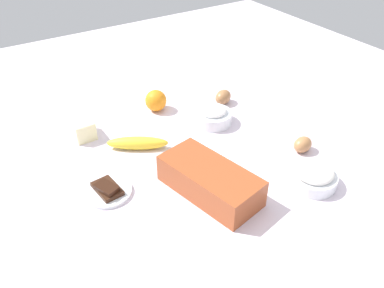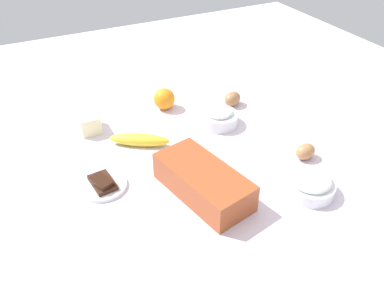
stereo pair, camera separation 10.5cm
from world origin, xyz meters
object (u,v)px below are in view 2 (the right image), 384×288
object	(u,v)px
butter_block	(88,122)
banana	(140,140)
flour_bowl	(310,184)
sugar_bowl	(219,117)
egg_near_butter	(232,99)
egg_beside_bowl	(305,151)
orange_fruit	(164,99)
chocolate_plate	(103,184)
loaf_pan	(203,181)

from	to	relation	value
butter_block	banana	bearing A→B (deg)	37.23
flour_bowl	sugar_bowl	size ratio (longest dim) A/B	1.02
sugar_bowl	egg_near_butter	xyz separation A→B (m)	(-0.09, 0.11, -0.00)
sugar_bowl	egg_beside_bowl	distance (m)	0.31
flour_bowl	banana	size ratio (longest dim) A/B	0.69
sugar_bowl	orange_fruit	distance (m)	0.22
butter_block	egg_near_butter	bearing A→B (deg)	82.26
egg_beside_bowl	chocolate_plate	xyz separation A→B (m)	(-0.14, -0.58, -0.01)
butter_block	egg_beside_bowl	size ratio (longest dim) A/B	1.40
butter_block	orange_fruit	bearing A→B (deg)	94.16
flour_bowl	orange_fruit	world-z (taller)	orange_fruit
sugar_bowl	chocolate_plate	bearing A→B (deg)	-72.33
flour_bowl	egg_near_butter	world-z (taller)	flour_bowl
egg_beside_bowl	chocolate_plate	bearing A→B (deg)	-103.67
loaf_pan	egg_near_butter	world-z (taller)	loaf_pan
sugar_bowl	banana	xyz separation A→B (m)	(-0.00, -0.28, -0.01)
chocolate_plate	flour_bowl	bearing A→B (deg)	61.37
banana	egg_near_butter	world-z (taller)	egg_near_butter
banana	chocolate_plate	bearing A→B (deg)	-48.36
sugar_bowl	banana	size ratio (longest dim) A/B	0.68
flour_bowl	sugar_bowl	world-z (taller)	sugar_bowl
orange_fruit	butter_block	xyz separation A→B (m)	(0.02, -0.28, -0.01)
flour_bowl	egg_beside_bowl	size ratio (longest dim) A/B	2.05
chocolate_plate	orange_fruit	bearing A→B (deg)	134.81
loaf_pan	orange_fruit	xyz separation A→B (m)	(-0.46, 0.09, -0.00)
loaf_pan	banana	distance (m)	0.30
banana	sugar_bowl	bearing A→B (deg)	89.51
banana	loaf_pan	bearing A→B (deg)	14.22
loaf_pan	flour_bowl	size ratio (longest dim) A/B	2.28
banana	egg_beside_bowl	bearing A→B (deg)	55.78
flour_bowl	butter_block	world-z (taller)	flour_bowl
sugar_bowl	orange_fruit	xyz separation A→B (m)	(-0.18, -0.12, 0.01)
sugar_bowl	chocolate_plate	distance (m)	0.47
sugar_bowl	banana	bearing A→B (deg)	-90.49
egg_near_butter	banana	bearing A→B (deg)	-77.40
sugar_bowl	butter_block	world-z (taller)	sugar_bowl
sugar_bowl	egg_beside_bowl	bearing A→B (deg)	25.88
loaf_pan	banana	world-z (taller)	loaf_pan
sugar_bowl	chocolate_plate	size ratio (longest dim) A/B	1.00
banana	egg_beside_bowl	world-z (taller)	egg_beside_bowl
flour_bowl	orange_fruit	distance (m)	0.61
egg_beside_bowl	chocolate_plate	world-z (taller)	egg_beside_bowl
flour_bowl	loaf_pan	bearing A→B (deg)	-115.99
orange_fruit	sugar_bowl	bearing A→B (deg)	33.92
orange_fruit	chocolate_plate	bearing A→B (deg)	-45.19
loaf_pan	orange_fruit	bearing A→B (deg)	157.17
sugar_bowl	orange_fruit	world-z (taller)	orange_fruit
egg_beside_bowl	chocolate_plate	size ratio (longest dim) A/B	0.50
butter_block	egg_beside_bowl	distance (m)	0.70
flour_bowl	egg_near_butter	xyz separation A→B (m)	(-0.50, 0.06, -0.00)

